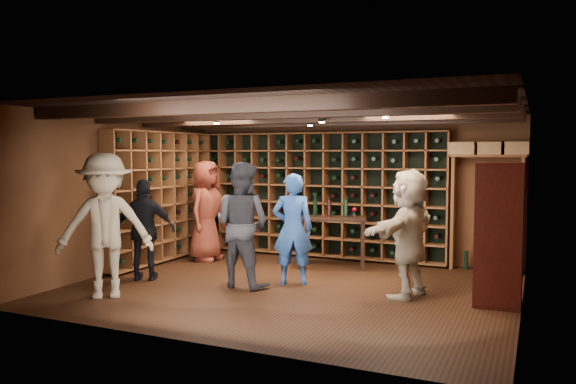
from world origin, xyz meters
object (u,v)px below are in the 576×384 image
at_px(guest_woman_black, 145,230).
at_px(guest_beige, 409,233).
at_px(guest_khaki, 105,226).
at_px(man_blue_shirt, 293,229).
at_px(display_cabinet, 499,237).
at_px(man_grey_suit, 242,225).
at_px(tasting_table, 331,223).
at_px(guest_red_floral, 206,211).

height_order(guest_woman_black, guest_beige, guest_beige).
bearing_deg(guest_khaki, man_blue_shirt, 3.50).
relative_size(display_cabinet, guest_woman_black, 1.16).
xyz_separation_m(man_grey_suit, guest_beige, (2.28, 0.41, -0.04)).
height_order(guest_woman_black, guest_khaki, guest_khaki).
relative_size(man_blue_shirt, tasting_table, 1.31).
bearing_deg(guest_woman_black, guest_red_floral, -114.41).
relative_size(display_cabinet, guest_red_floral, 0.99).
bearing_deg(tasting_table, man_grey_suit, -129.56).
distance_m(man_blue_shirt, guest_red_floral, 2.36).
height_order(man_blue_shirt, man_grey_suit, man_grey_suit).
height_order(man_blue_shirt, guest_woman_black, man_blue_shirt).
xyz_separation_m(guest_khaki, guest_beige, (3.61, 1.68, -0.10)).
relative_size(guest_red_floral, tasting_table, 1.44).
xyz_separation_m(man_blue_shirt, tasting_table, (0.11, 1.35, -0.06)).
relative_size(guest_woman_black, guest_beige, 0.89).
height_order(display_cabinet, guest_khaki, guest_khaki).
bearing_deg(man_grey_suit, guest_khaki, 48.93).
relative_size(man_blue_shirt, guest_red_floral, 0.91).
bearing_deg(guest_beige, tasting_table, -116.18).
relative_size(guest_red_floral, guest_khaki, 0.93).
bearing_deg(guest_red_floral, display_cabinet, -101.97).
distance_m(guest_khaki, tasting_table, 3.67).
distance_m(man_blue_shirt, guest_woman_black, 2.21).
distance_m(man_grey_suit, guest_khaki, 1.84).
height_order(guest_red_floral, tasting_table, guest_red_floral).
distance_m(display_cabinet, guest_khaki, 5.01).
distance_m(guest_woman_black, tasting_table, 3.00).
bearing_deg(display_cabinet, guest_beige, 179.94).
xyz_separation_m(display_cabinet, guest_red_floral, (-4.90, 1.05, 0.02)).
height_order(guest_khaki, guest_beige, guest_khaki).
xyz_separation_m(guest_woman_black, guest_khaki, (0.17, -1.02, 0.19)).
bearing_deg(man_blue_shirt, guest_woman_black, -5.80).
bearing_deg(guest_khaki, man_grey_suit, 5.99).
distance_m(man_blue_shirt, tasting_table, 1.35).
height_order(man_grey_suit, guest_khaki, guest_khaki).
xyz_separation_m(man_blue_shirt, guest_woman_black, (-2.10, -0.67, -0.05)).
bearing_deg(man_blue_shirt, guest_red_floral, -49.55).
xyz_separation_m(guest_beige, tasting_table, (-1.56, 1.36, -0.10)).
distance_m(display_cabinet, guest_woman_black, 4.94).
xyz_separation_m(man_grey_suit, tasting_table, (0.71, 1.77, -0.14)).
xyz_separation_m(man_blue_shirt, man_grey_suit, (-0.60, -0.42, 0.08)).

